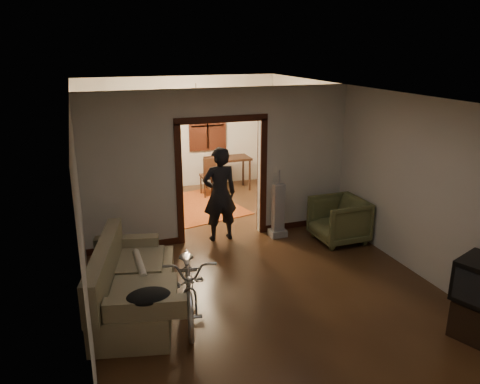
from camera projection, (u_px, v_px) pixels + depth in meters
name	position (u px, v px, depth m)	size (l,w,h in m)	color
floor	(234.00, 251.00, 8.33)	(5.00, 8.50, 0.01)	black
ceiling	(234.00, 92.00, 7.49)	(5.00, 8.50, 0.01)	white
wall_back	(180.00, 133.00, 11.74)	(5.00, 0.02, 2.80)	beige
wall_left	(79.00, 190.00, 7.12)	(0.02, 8.50, 2.80)	beige
wall_right	(361.00, 164.00, 8.70)	(0.02, 8.50, 2.80)	beige
partition_wall	(221.00, 165.00, 8.59)	(5.00, 0.14, 2.80)	beige
door_casing	(221.00, 181.00, 8.68)	(1.74, 0.20, 2.32)	black
far_window	(207.00, 126.00, 11.88)	(0.98, 0.06, 1.28)	black
chandelier	(196.00, 103.00, 9.88)	(0.24, 0.24, 0.24)	#FFE0A5
light_switch	(275.00, 169.00, 8.90)	(0.08, 0.01, 0.12)	silver
sofa	(135.00, 276.00, 6.38)	(0.97, 2.15, 0.99)	#726B4C
rolled_paper	(140.00, 264.00, 6.67)	(0.11, 0.11, 0.86)	beige
jacket	(148.00, 296.00, 5.52)	(0.52, 0.39, 0.15)	black
bicycle	(190.00, 280.00, 6.29)	(0.66, 1.89, 0.99)	silver
armchair	(339.00, 220.00, 8.67)	(0.88, 0.91, 0.83)	brown
tv_stand	(477.00, 319.00, 5.85)	(0.53, 0.48, 0.48)	black
vacuum	(278.00, 210.00, 8.85)	(0.32, 0.25, 1.04)	gray
person	(220.00, 194.00, 8.61)	(0.65, 0.42, 1.78)	black
oriental_rug	(197.00, 206.00, 10.63)	(1.68, 2.20, 0.02)	maroon
locker	(131.00, 156.00, 11.14)	(0.98, 0.55, 1.97)	#23331E
globe	(128.00, 116.00, 10.85)	(0.27, 0.27, 0.27)	#1E5972
desk	(228.00, 174.00, 11.77)	(1.10, 0.62, 0.82)	black
desk_chair	(210.00, 176.00, 11.28)	(0.44, 0.44, 0.98)	black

